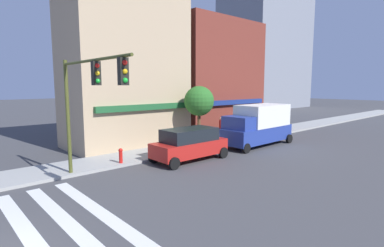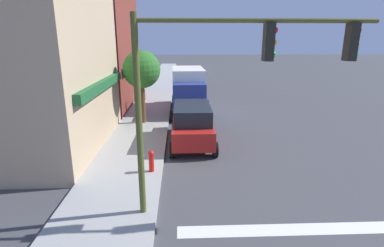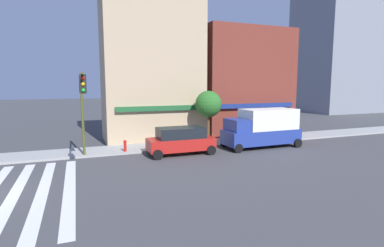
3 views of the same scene
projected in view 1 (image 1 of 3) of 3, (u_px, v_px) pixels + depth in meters
storefront_row at (172, 70)px, 25.00m from camera, size 18.30×5.30×12.64m
traffic_signal at (87, 92)px, 12.71m from camera, size 0.32×6.27×5.69m
suv_red at (190, 144)px, 17.90m from camera, size 4.71×2.12×1.94m
box_truck_blue at (258, 124)px, 22.35m from camera, size 6.25×2.42×3.04m
pedestrian_red_jacket at (221, 128)px, 24.29m from camera, size 0.32×0.32×1.77m
fire_hydrant at (121, 155)px, 16.79m from camera, size 0.24×0.24×0.84m
street_tree at (199, 101)px, 21.93m from camera, size 2.19×2.19×4.30m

